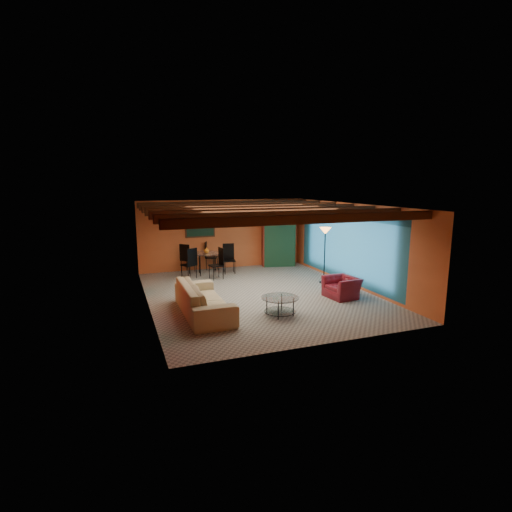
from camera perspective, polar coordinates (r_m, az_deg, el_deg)
name	(u,v)px	position (r m, az deg, el deg)	size (l,w,h in m)	color
room	(257,217)	(11.67, 0.15, 5.78)	(6.52, 8.01, 2.71)	gray
sofa	(204,299)	(10.24, -7.64, -6.21)	(2.74, 1.07, 0.80)	tan
armchair	(342,287)	(11.86, 12.40, -4.47)	(0.95, 0.83, 0.62)	maroon
coffee_table	(280,306)	(10.09, 3.52, -7.31)	(0.96, 0.96, 0.49)	silver
dining_table	(207,259)	(14.55, -7.18, -0.51)	(2.14, 2.14, 1.11)	silver
armoire	(277,239)	(15.94, 3.08, 2.44)	(1.23, 0.60, 2.15)	maroon
floor_lamp	(325,255)	(13.34, 9.96, 0.11)	(0.38, 0.38, 1.90)	black
ceiling_fan	(258,217)	(11.56, 0.34, 5.73)	(1.50, 1.50, 0.44)	#472614
painting	(200,228)	(15.17, -8.14, 4.11)	(1.05, 0.03, 0.65)	black
potted_plant	(277,207)	(15.80, 3.13, 7.22)	(0.46, 0.40, 0.51)	#26661E
vase	(206,242)	(14.44, -7.24, 2.06)	(0.20, 0.20, 0.21)	orange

